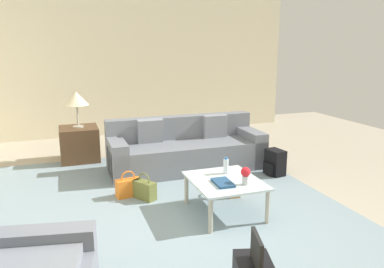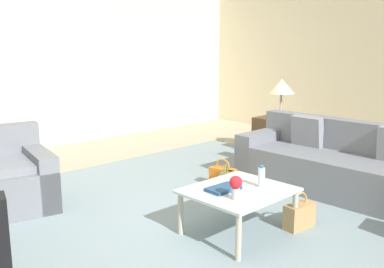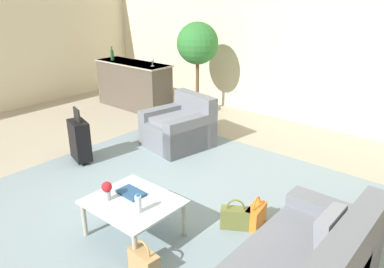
{
  "view_description": "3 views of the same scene",
  "coord_description": "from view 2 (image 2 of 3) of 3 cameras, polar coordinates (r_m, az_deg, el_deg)",
  "views": [
    {
      "loc": [
        -3.37,
        1.23,
        1.94
      ],
      "look_at": [
        0.19,
        -0.02,
        1.05
      ],
      "focal_mm": 35.0,
      "sensor_mm": 36.0,
      "label": 1
    },
    {
      "loc": [
        -2.45,
        -2.86,
        1.68
      ],
      "look_at": [
        0.57,
        0.28,
        0.79
      ],
      "focal_mm": 40.0,
      "sensor_mm": 36.0,
      "label": 2
    },
    {
      "loc": [
        3.03,
        -2.65,
        2.47
      ],
      "look_at": [
        0.41,
        0.43,
        0.89
      ],
      "focal_mm": 35.0,
      "sensor_mm": 36.0,
      "label": 3
    }
  ],
  "objects": [
    {
      "name": "coffee_table_book",
      "position": [
        3.87,
        4.17,
        -7.27
      ],
      "size": [
        0.31,
        0.2,
        0.03
      ],
      "primitive_type": "cube",
      "rotation": [
        0.0,
        0.0,
        -0.04
      ],
      "color": "navy",
      "rests_on": "coffee_table"
    },
    {
      "name": "ground_plane",
      "position": [
        4.12,
        -3.05,
        -12.56
      ],
      "size": [
        12.0,
        12.0,
        0.0
      ],
      "primitive_type": "plane",
      "color": "#A89E89"
    },
    {
      "name": "couch",
      "position": [
        5.34,
        19.53,
        -4.24
      ],
      "size": [
        0.88,
        2.46,
        0.84
      ],
      "color": "slate",
      "rests_on": "ground"
    },
    {
      "name": "coffee_table",
      "position": [
        3.92,
        6.22,
        -8.05
      ],
      "size": [
        0.9,
        0.78,
        0.42
      ],
      "color": "silver",
      "rests_on": "ground"
    },
    {
      "name": "water_bottle",
      "position": [
        3.97,
        9.24,
        -5.68
      ],
      "size": [
        0.06,
        0.06,
        0.2
      ],
      "color": "silver",
      "rests_on": "coffee_table"
    },
    {
      "name": "handbag_orange",
      "position": [
        5.25,
        4.12,
        -5.72
      ],
      "size": [
        0.19,
        0.34,
        0.36
      ],
      "color": "orange",
      "rests_on": "ground"
    },
    {
      "name": "table_lamp",
      "position": [
        6.87,
        11.85,
        6.16
      ],
      "size": [
        0.41,
        0.41,
        0.61
      ],
      "color": "#ADA899",
      "rests_on": "side_table"
    },
    {
      "name": "flower_vase",
      "position": [
        3.62,
        5.85,
        -6.82
      ],
      "size": [
        0.11,
        0.11,
        0.21
      ],
      "color": "#B2B7BC",
      "rests_on": "coffee_table"
    },
    {
      "name": "side_table",
      "position": [
        6.98,
        11.59,
        -0.22
      ],
      "size": [
        0.64,
        0.64,
        0.59
      ],
      "primitive_type": "cube",
      "color": "#513823",
      "rests_on": "ground"
    },
    {
      "name": "area_rug",
      "position": [
        4.63,
        1.01,
        -9.71
      ],
      "size": [
        5.2,
        4.4,
        0.01
      ],
      "primitive_type": "cube",
      "color": "gray",
      "rests_on": "ground"
    },
    {
      "name": "armchair",
      "position": [
        4.99,
        -23.88,
        -5.67
      ],
      "size": [
        1.07,
        1.11,
        0.84
      ],
      "color": "slate",
      "rests_on": "ground"
    },
    {
      "name": "handbag_olive",
      "position": [
        5.03,
        4.53,
        -6.51
      ],
      "size": [
        0.35,
        0.29,
        0.36
      ],
      "color": "olive",
      "rests_on": "ground"
    },
    {
      "name": "handbag_tan",
      "position": [
        4.21,
        14.13,
        -10.45
      ],
      "size": [
        0.33,
        0.17,
        0.36
      ],
      "color": "tan",
      "rests_on": "ground"
    }
  ]
}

